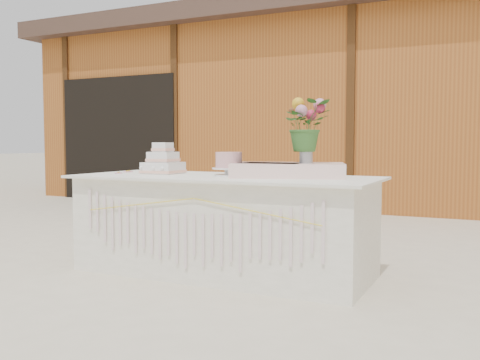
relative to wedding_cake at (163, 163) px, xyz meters
name	(u,v)px	position (x,y,z in m)	size (l,w,h in m)	color
ground	(224,273)	(0.61, -0.07, -0.86)	(80.00, 80.00, 0.00)	beige
barn	(378,106)	(0.60, 5.92, 0.82)	(12.60, 4.60, 3.30)	#98561F
cake_table	(223,225)	(0.61, -0.08, -0.47)	(2.40, 1.00, 0.77)	white
wedding_cake	(163,163)	(0.00, 0.00, 0.00)	(0.30, 0.30, 0.26)	white
pink_cake_stand	(229,163)	(0.66, -0.08, 0.02)	(0.26, 0.26, 0.19)	white
satin_runner	(288,170)	(1.11, 0.04, -0.04)	(0.84, 0.49, 0.11)	#FFD6CD
flower_vase	(306,154)	(1.25, 0.06, 0.09)	(0.10, 0.10, 0.14)	#B0B1B5
bouquet	(306,119)	(1.25, 0.06, 0.35)	(0.35, 0.30, 0.39)	#315E25
loose_flowers	(126,172)	(-0.36, -0.04, -0.08)	(0.13, 0.32, 0.02)	#CF7E9C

